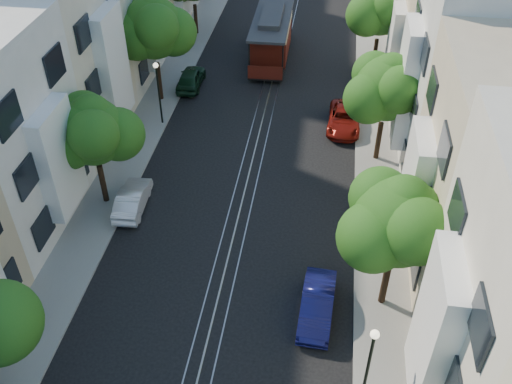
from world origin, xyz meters
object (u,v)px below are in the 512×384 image
at_px(tree_w_b, 93,133).
at_px(lamp_east, 370,357).
at_px(lamp_west, 158,84).
at_px(parked_car_e_far, 344,119).
at_px(tree_w_c, 154,29).
at_px(cable_car, 272,34).
at_px(tree_e_c, 388,90).
at_px(parked_car_w_far, 191,78).
at_px(tree_e_b, 399,224).
at_px(parked_car_e_mid, 317,305).
at_px(parked_car_w_mid, 132,199).
at_px(tree_e_d, 382,9).

xyz_separation_m(tree_w_b, lamp_east, (13.44, -9.98, -1.55)).
bearing_deg(lamp_west, parked_car_e_far, 6.16).
xyz_separation_m(tree_w_c, cable_car, (6.64, 7.38, -3.11)).
height_order(tree_w_c, parked_car_e_far, tree_w_c).
height_order(tree_e_c, parked_car_e_far, tree_e_c).
bearing_deg(parked_car_w_far, tree_e_c, 149.79).
relative_size(lamp_west, parked_car_e_far, 0.95).
relative_size(tree_e_b, cable_car, 0.77).
bearing_deg(parked_car_e_mid, cable_car, 104.11).
height_order(parked_car_e_mid, parked_car_e_far, parked_car_e_mid).
height_order(tree_w_b, parked_car_w_mid, tree_w_b).
distance_m(tree_e_b, cable_car, 24.79).
bearing_deg(tree_w_c, tree_e_b, -48.01).
bearing_deg(tree_e_c, cable_car, 122.08).
height_order(lamp_east, lamp_west, same).
relative_size(tree_e_c, lamp_west, 1.57).
relative_size(cable_car, parked_car_e_far, 1.97).
bearing_deg(tree_w_c, parked_car_w_mid, -82.22).
distance_m(tree_w_b, lamp_east, 16.81).
relative_size(tree_e_c, tree_w_c, 0.92).
bearing_deg(tree_w_c, parked_car_e_far, -7.96).
height_order(tree_e_b, parked_car_e_mid, tree_e_b).
xyz_separation_m(tree_e_c, tree_w_c, (-14.40, 5.00, 0.47)).
height_order(tree_e_c, lamp_west, tree_e_c).
relative_size(tree_e_c, parked_car_w_mid, 1.76).
relative_size(tree_e_d, parked_car_w_mid, 1.85).
relative_size(tree_w_c, parked_car_w_far, 1.81).
relative_size(tree_e_c, cable_car, 0.76).
bearing_deg(lamp_east, tree_w_c, 122.65).
height_order(tree_e_b, parked_car_w_mid, tree_e_b).
distance_m(tree_e_c, lamp_west, 13.82).
bearing_deg(parked_car_e_mid, tree_e_c, 79.40).
height_order(parked_car_e_far, parked_car_w_far, parked_car_w_far).
height_order(tree_e_c, tree_e_d, tree_e_d).
bearing_deg(tree_w_c, tree_e_c, -19.15).
height_order(cable_car, parked_car_e_far, cable_car).
bearing_deg(tree_e_c, tree_e_d, 90.00).
bearing_deg(tree_w_b, tree_w_c, 90.00).
relative_size(parked_car_e_far, parked_car_w_far, 1.12).
height_order(tree_e_d, cable_car, tree_e_d).
relative_size(lamp_west, cable_car, 0.48).
bearing_deg(parked_car_w_mid, cable_car, -108.35).
xyz_separation_m(tree_e_b, tree_e_d, (0.00, 22.00, 0.13)).
bearing_deg(tree_e_b, parked_car_e_far, 98.06).
distance_m(tree_w_b, tree_w_c, 11.02).
xyz_separation_m(tree_e_d, lamp_east, (-0.96, -26.98, -2.02)).
distance_m(cable_car, parked_car_e_far, 10.85).
relative_size(lamp_west, parked_car_w_far, 1.06).
xyz_separation_m(tree_w_c, parked_car_w_far, (1.54, 2.16, -4.40)).
bearing_deg(lamp_east, parked_car_w_mid, 140.79).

